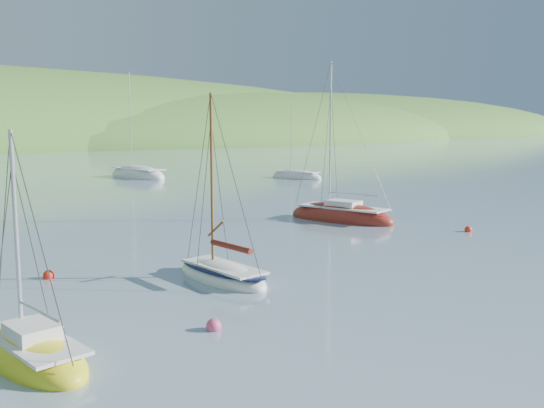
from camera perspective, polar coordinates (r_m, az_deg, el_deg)
ground at (r=21.78m, az=11.75°, el=-9.60°), size 700.00×700.00×0.00m
daysailer_white at (r=25.12m, az=-4.72°, el=-6.66°), size 2.20×5.40×8.16m
sloop_red at (r=40.08m, az=6.52°, el=-1.24°), size 4.47×7.99×11.20m
sailboat_yellow at (r=18.12m, az=-21.65°, el=-13.04°), size 2.59×5.34×6.84m
distant_sloop_b at (r=72.25m, az=-12.53°, el=2.61°), size 4.78×9.71×13.26m
distant_sloop_d at (r=69.70m, az=2.33°, el=2.57°), size 4.01×6.94×9.36m
mooring_buoys at (r=25.87m, az=-1.66°, el=-6.39°), size 23.54×10.00×0.48m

